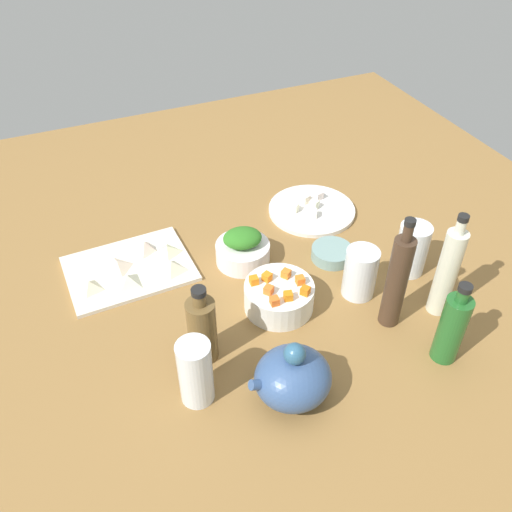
{
  "coord_description": "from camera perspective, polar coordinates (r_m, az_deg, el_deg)",
  "views": [
    {
      "loc": [
        39.0,
        89.8,
        91.04
      ],
      "look_at": [
        0.0,
        0.0,
        8.0
      ],
      "focal_mm": 38.11,
      "sensor_mm": 36.0,
      "label": 1
    }
  ],
  "objects": [
    {
      "name": "carrot_cube_3",
      "position": [
        1.2,
        1.17,
        -2.2
      ],
      "size": [
        2.42,
        2.42,
        1.8
      ],
      "primitive_type": "cube",
      "rotation": [
        0.0,
        0.0,
        0.47
      ],
      "color": "orange",
      "rests_on": "bowl_carrots"
    },
    {
      "name": "dumpling_1",
      "position": [
        1.3,
        -13.3,
        -2.44
      ],
      "size": [
        7.83,
        7.83,
        2.7
      ],
      "primitive_type": "pyramid",
      "rotation": [
        0.0,
        0.0,
        2.35
      ],
      "color": "beige",
      "rests_on": "cutting_board"
    },
    {
      "name": "bowl_small_side",
      "position": [
        1.36,
        7.97,
        0.29
      ],
      "size": [
        10.19,
        10.19,
        3.04
      ],
      "primitive_type": "cylinder",
      "color": "#789A97",
      "rests_on": "tabletop"
    },
    {
      "name": "drinking_glass_2",
      "position": [
        1.25,
        10.88,
        -1.73
      ],
      "size": [
        7.52,
        7.52,
        12.23
      ],
      "primitive_type": "cylinder",
      "color": "white",
      "rests_on": "tabletop"
    },
    {
      "name": "carrot_cube_1",
      "position": [
        1.21,
        3.17,
        -1.85
      ],
      "size": [
        2.5,
        2.5,
        1.8
      ],
      "primitive_type": "cube",
      "rotation": [
        0.0,
        0.0,
        0.6
      ],
      "color": "orange",
      "rests_on": "bowl_carrots"
    },
    {
      "name": "carrot_cube_0",
      "position": [
        1.15,
        3.28,
        -4.25
      ],
      "size": [
        2.16,
        2.16,
        1.8
      ],
      "primitive_type": "cube",
      "rotation": [
        0.0,
        0.0,
        2.91
      ],
      "color": "orange",
      "rests_on": "bowl_carrots"
    },
    {
      "name": "drinking_glass_1",
      "position": [
        1.33,
        16.04,
        0.7
      ],
      "size": [
        7.45,
        7.45,
        13.04
      ],
      "primitive_type": "cylinder",
      "color": "white",
      "rests_on": "tabletop"
    },
    {
      "name": "bottle_1",
      "position": [
        1.14,
        19.86,
        -7.08
      ],
      "size": [
        5.3,
        5.3,
        19.76
      ],
      "color": "#236127",
      "rests_on": "tabletop"
    },
    {
      "name": "bottle_3",
      "position": [
        1.22,
        19.42,
        -1.54
      ],
      "size": [
        4.5,
        4.5,
        25.92
      ],
      "color": "silver",
      "rests_on": "tabletop"
    },
    {
      "name": "dumpling_4",
      "position": [
        1.38,
        -11.57,
        1.0
      ],
      "size": [
        5.75,
        6.01,
        2.95
      ],
      "primitive_type": "pyramid",
      "rotation": [
        0.0,
        0.0,
        4.25
      ],
      "color": "beige",
      "rests_on": "cutting_board"
    },
    {
      "name": "tofu_cube_0",
      "position": [
        1.49,
        4.02,
        5.1
      ],
      "size": [
        3.1,
        3.1,
        2.2
      ],
      "primitive_type": "cube",
      "rotation": [
        0.0,
        0.0,
        2.26
      ],
      "color": "white",
      "rests_on": "plate_tofu"
    },
    {
      "name": "dumpling_0",
      "position": [
        1.35,
        -14.35,
        -0.87
      ],
      "size": [
        5.65,
        6.1,
        2.19
      ],
      "primitive_type": "pyramid",
      "rotation": [
        0.0,
        0.0,
        1.6
      ],
      "color": "beige",
      "rests_on": "cutting_board"
    },
    {
      "name": "cutting_board",
      "position": [
        1.35,
        -13.16,
        -1.31
      ],
      "size": [
        30.12,
        23.03,
        1.0
      ],
      "primitive_type": "cube",
      "rotation": [
        0.0,
        0.0,
        0.03
      ],
      "color": "silver",
      "rests_on": "tabletop"
    },
    {
      "name": "carrot_cube_6",
      "position": [
        1.14,
        1.96,
        -4.74
      ],
      "size": [
        1.91,
        1.91,
        1.8
      ],
      "primitive_type": "cube",
      "rotation": [
        0.0,
        0.0,
        1.51
      ],
      "color": "orange",
      "rests_on": "bowl_carrots"
    },
    {
      "name": "bowl_carrots",
      "position": [
        1.21,
        2.56,
        -4.22
      ],
      "size": [
        15.55,
        15.55,
        6.34
      ],
      "primitive_type": "cylinder",
      "color": "white",
      "rests_on": "tabletop"
    },
    {
      "name": "chopped_greens_mound",
      "position": [
        1.3,
        -1.43,
        1.91
      ],
      "size": [
        10.69,
        9.29,
        4.17
      ],
      "primitive_type": "ellipsoid",
      "rotation": [
        0.0,
        0.0,
        2.94
      ],
      "color": "#2F7422",
      "rests_on": "bowl_greens"
    },
    {
      "name": "bowl_greens",
      "position": [
        1.33,
        -1.4,
        0.33
      ],
      "size": [
        13.27,
        13.27,
        5.19
      ],
      "primitive_type": "cylinder",
      "color": "white",
      "rests_on": "tabletop"
    },
    {
      "name": "tofu_cube_2",
      "position": [
        1.47,
        5.97,
        4.49
      ],
      "size": [
        2.99,
        2.99,
        2.2
      ],
      "primitive_type": "cube",
      "rotation": [
        0.0,
        0.0,
        2.64
      ],
      "color": "white",
      "rests_on": "plate_tofu"
    },
    {
      "name": "drinking_glass_0",
      "position": [
        1.03,
        -6.37,
        -12.03
      ],
      "size": [
        6.48,
        6.48,
        14.51
      ],
      "primitive_type": "cylinder",
      "color": "white",
      "rests_on": "tabletop"
    },
    {
      "name": "tofu_cube_4",
      "position": [
        1.55,
        6.55,
        6.35
      ],
      "size": [
        2.63,
        2.63,
        2.2
      ],
      "primitive_type": "cube",
      "rotation": [
        0.0,
        0.0,
        1.79
      ],
      "color": "white",
      "rests_on": "plate_tofu"
    },
    {
      "name": "carrot_cube_4",
      "position": [
        1.17,
        5.2,
        -3.65
      ],
      "size": [
        2.52,
        2.52,
        1.8
      ],
      "primitive_type": "cube",
      "rotation": [
        0.0,
        0.0,
        2.21
      ],
      "color": "orange",
      "rests_on": "bowl_carrots"
    },
    {
      "name": "carrot_cube_5",
      "position": [
        1.19,
        -0.22,
        -2.57
      ],
      "size": [
        1.95,
        1.95,
        1.8
      ],
      "primitive_type": "cube",
      "rotation": [
        0.0,
        0.0,
        3.05
      ],
      "color": "orange",
      "rests_on": "bowl_carrots"
    },
    {
      "name": "dumpling_2",
      "position": [
        1.31,
        -17.07,
        -2.96
      ],
      "size": [
        6.53,
        6.3,
        2.47
      ],
      "primitive_type": "pyramid",
      "rotation": [
        0.0,
        0.0,
        2.65
      ],
      "color": "beige",
      "rests_on": "cutting_board"
    },
    {
      "name": "bottle_2",
      "position": [
        1.08,
        -5.67,
        -7.61
      ],
      "size": [
        5.85,
        5.85,
        18.73
      ],
      "color": "brown",
      "rests_on": "tabletop"
    },
    {
      "name": "bottle_0",
      "position": [
        1.16,
        14.56,
        -2.52
      ],
      "size": [
        4.45,
        4.45,
        27.47
      ],
      "color": "#432F21",
      "rests_on": "tabletop"
    },
    {
      "name": "teapot",
      "position": [
        1.04,
        3.87,
        -12.56
      ],
      "size": [
        16.28,
        14.04,
        14.21
      ],
      "color": "#375383",
      "rests_on": "tabletop"
    },
    {
      "name": "tabletop",
      "position": [
        1.33,
        0.0,
        -2.14
      ],
      "size": [
        190.0,
        190.0,
        3.0
      ],
      "primitive_type": "cube",
      "color": "olive",
      "rests_on": "ground"
    },
    {
      "name": "carrot_cube_7",
      "position": [
        1.17,
        1.33,
        -3.58
      ],
      "size": [
        2.53,
        2.53,
        1.8
      ],
      "primitive_type": "cube",
      "rotation": [
        0.0,
        0.0,
        2.25
      ],
      "color": "orange",
      "rests_on": "bowl_carrots"
    },
    {
      "name": "dumpling_3",
      "position": [
        1.37,
        -9.29,
        0.7
      ],
      "size": [
        6.64,
        6.04,
        2.12
      ],
      "primitive_type": "pyramid",
      "rotation": [
        0.0,
        0.0,
        6.05
      ],
      "color": "beige",
      "rests_on": "cutting_board"
    },
    {
      "name": "tofu_cube_1",
      "position": [
        1.51,
        6.11,
        5.41
      ],
      "size": [
        3.03,
        3.03,
        2.2
      ],
      "primitive_type": "cube",
      "rotation": [
        0.0,
        0.0,
        0.56
      ],
      "color": "white",
      "rests_on": "plate_tofu"
    },
    {
      "name": "carrot_cube_2",
      "position": [
        1.19,
        4.65,
        -2.54
      ],
      "size": [
        2.01,
        2.01,
        1.8
      ],
      "primitive_type": "cube",
      "rotation": [
        0.0,
        0.0,
        1.44
      ],
      "color": "orange",
      "rests_on": "bowl_carrots"
    },
    {
      "name": "dumpling_5",
      "position": [
        1.31,
        -8.85,
        -1.02
      ],
      "size": [
        7.42,
        6.97,
        2.82
      ],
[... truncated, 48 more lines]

